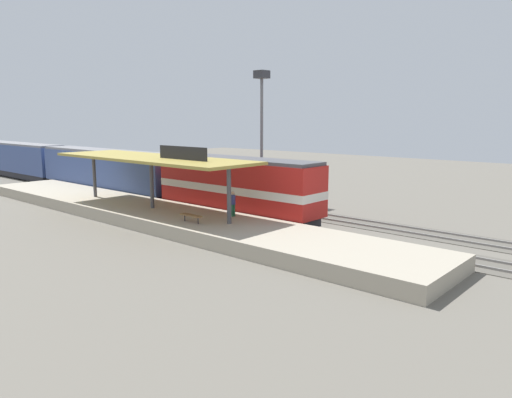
{
  "coord_description": "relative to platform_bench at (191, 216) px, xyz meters",
  "views": [
    {
      "loc": [
        -25.79,
        -29.05,
        7.49
      ],
      "look_at": [
        -1.38,
        -7.41,
        2.0
      ],
      "focal_mm": 33.82,
      "sensor_mm": 36.0,
      "label": 1
    }
  ],
  "objects": [
    {
      "name": "passenger_carriage_front",
      "position": [
        6.0,
        19.77,
        0.97
      ],
      "size": [
        2.9,
        20.0,
        4.24
      ],
      "color": "#28282D",
      "rests_on": "track_near"
    },
    {
      "name": "track_near",
      "position": [
        6.0,
        5.98,
        -1.31
      ],
      "size": [
        3.2,
        110.0,
        0.16
      ],
      "color": "#565249",
      "rests_on": "ground"
    },
    {
      "name": "ground_plane",
      "position": [
        8.0,
        5.98,
        -1.34
      ],
      "size": [
        120.0,
        120.0,
        0.0
      ],
      "primitive_type": "plane",
      "color": "#666056"
    },
    {
      "name": "person_waiting",
      "position": [
        3.14,
        -0.67,
        0.51
      ],
      "size": [
        0.34,
        0.34,
        1.71
      ],
      "color": "#23603D",
      "rests_on": "platform"
    },
    {
      "name": "passenger_carriage_rear",
      "position": [
        6.0,
        40.57,
        0.97
      ],
      "size": [
        2.9,
        20.0,
        4.24
      ],
      "color": "#28282D",
      "rests_on": "track_near"
    },
    {
      "name": "platform_bench",
      "position": [
        0.0,
        0.0,
        0.0
      ],
      "size": [
        0.44,
        1.7,
        0.5
      ],
      "color": "#333338",
      "rests_on": "platform"
    },
    {
      "name": "platform",
      "position": [
        1.4,
        5.98,
        -0.89
      ],
      "size": [
        6.0,
        44.0,
        0.9
      ],
      "primitive_type": "cube",
      "color": "#A89E89",
      "rests_on": "ground"
    },
    {
      "name": "freight_car",
      "position": [
        10.6,
        14.06,
        0.63
      ],
      "size": [
        2.8,
        12.0,
        3.54
      ],
      "color": "#28282D",
      "rests_on": "track_far"
    },
    {
      "name": "light_mast",
      "position": [
        13.8,
        6.02,
        7.05
      ],
      "size": [
        1.1,
        1.1,
        11.7
      ],
      "color": "slate",
      "rests_on": "ground"
    },
    {
      "name": "station_canopy",
      "position": [
        1.4,
        5.89,
        3.19
      ],
      "size": [
        5.2,
        18.0,
        4.7
      ],
      "color": "#47474C",
      "rests_on": "platform"
    },
    {
      "name": "locomotive",
      "position": [
        6.0,
        1.77,
        1.07
      ],
      "size": [
        2.93,
        14.43,
        4.44
      ],
      "color": "#28282D",
      "rests_on": "track_near"
    },
    {
      "name": "track_far",
      "position": [
        10.6,
        5.98,
        -1.31
      ],
      "size": [
        3.2,
        110.0,
        0.16
      ],
      "color": "#565249",
      "rests_on": "ground"
    }
  ]
}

